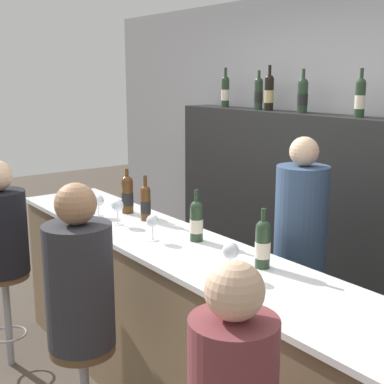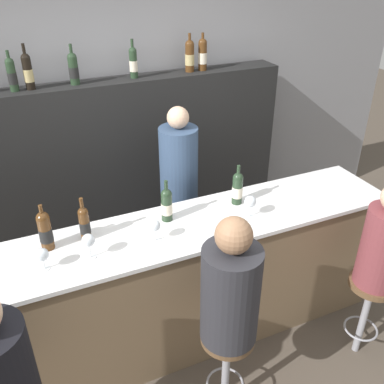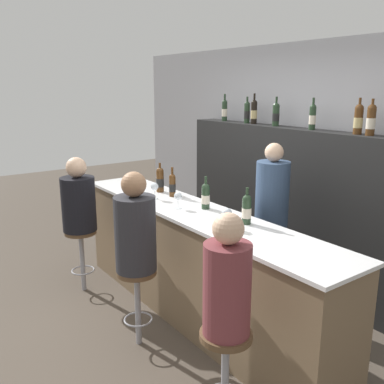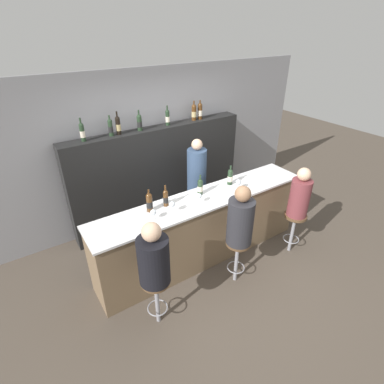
# 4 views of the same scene
# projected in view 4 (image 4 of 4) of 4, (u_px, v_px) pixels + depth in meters

# --- Properties ---
(ground_plane) EXTENTS (16.00, 16.00, 0.00)m
(ground_plane) POSITION_uv_depth(u_px,v_px,m) (214.00, 266.00, 4.47)
(ground_plane) COLOR #4C4238
(wall_back) EXTENTS (6.40, 0.05, 2.60)m
(wall_back) POSITION_uv_depth(u_px,v_px,m) (152.00, 147.00, 5.15)
(wall_back) COLOR gray
(wall_back) RESTS_ON ground_plane
(bar_counter) EXTENTS (3.31, 0.60, 1.05)m
(bar_counter) POSITION_uv_depth(u_px,v_px,m) (203.00, 228.00, 4.41)
(bar_counter) COLOR brown
(bar_counter) RESTS_ON ground_plane
(back_bar_cabinet) EXTENTS (3.11, 0.28, 1.71)m
(back_bar_cabinet) POSITION_uv_depth(u_px,v_px,m) (160.00, 175.00, 5.20)
(back_bar_cabinet) COLOR black
(back_bar_cabinet) RESTS_ON ground_plane
(wine_bottle_counter_0) EXTENTS (0.08, 0.08, 0.31)m
(wine_bottle_counter_0) POSITION_uv_depth(u_px,v_px,m) (149.00, 202.00, 3.80)
(wine_bottle_counter_0) COLOR #4C2D14
(wine_bottle_counter_0) RESTS_ON bar_counter
(wine_bottle_counter_1) EXTENTS (0.07, 0.07, 0.30)m
(wine_bottle_counter_1) POSITION_uv_depth(u_px,v_px,m) (166.00, 198.00, 3.92)
(wine_bottle_counter_1) COLOR #4C2D14
(wine_bottle_counter_1) RESTS_ON bar_counter
(wine_bottle_counter_2) EXTENTS (0.08, 0.08, 0.30)m
(wine_bottle_counter_2) POSITION_uv_depth(u_px,v_px,m) (200.00, 187.00, 4.19)
(wine_bottle_counter_2) COLOR #233823
(wine_bottle_counter_2) RESTS_ON bar_counter
(wine_bottle_counter_3) EXTENTS (0.08, 0.08, 0.30)m
(wine_bottle_counter_3) POSITION_uv_depth(u_px,v_px,m) (230.00, 177.00, 4.45)
(wine_bottle_counter_3) COLOR #233823
(wine_bottle_counter_3) RESTS_ON bar_counter
(wine_bottle_backbar_0) EXTENTS (0.07, 0.07, 0.33)m
(wine_bottle_backbar_0) POSITION_uv_depth(u_px,v_px,m) (82.00, 132.00, 4.15)
(wine_bottle_backbar_0) COLOR #233823
(wine_bottle_backbar_0) RESTS_ON back_bar_cabinet
(wine_bottle_backbar_1) EXTENTS (0.07, 0.07, 0.31)m
(wine_bottle_backbar_1) POSITION_uv_depth(u_px,v_px,m) (110.00, 127.00, 4.35)
(wine_bottle_backbar_1) COLOR #233823
(wine_bottle_backbar_1) RESTS_ON back_bar_cabinet
(wine_bottle_backbar_2) EXTENTS (0.07, 0.07, 0.34)m
(wine_bottle_backbar_2) POSITION_uv_depth(u_px,v_px,m) (118.00, 125.00, 4.40)
(wine_bottle_backbar_2) COLOR black
(wine_bottle_backbar_2) RESTS_ON back_bar_cabinet
(wine_bottle_backbar_3) EXTENTS (0.08, 0.08, 0.31)m
(wine_bottle_backbar_3) POSITION_uv_depth(u_px,v_px,m) (139.00, 122.00, 4.57)
(wine_bottle_backbar_3) COLOR #233823
(wine_bottle_backbar_3) RESTS_ON back_bar_cabinet
(wine_bottle_backbar_4) EXTENTS (0.07, 0.07, 0.32)m
(wine_bottle_backbar_4) POSITION_uv_depth(u_px,v_px,m) (168.00, 117.00, 4.81)
(wine_bottle_backbar_4) COLOR #233823
(wine_bottle_backbar_4) RESTS_ON back_bar_cabinet
(wine_bottle_backbar_5) EXTENTS (0.08, 0.08, 0.33)m
(wine_bottle_backbar_5) POSITION_uv_depth(u_px,v_px,m) (194.00, 112.00, 5.05)
(wine_bottle_backbar_5) COLOR #4C2D14
(wine_bottle_backbar_5) RESTS_ON back_bar_cabinet
(wine_bottle_backbar_6) EXTENTS (0.08, 0.08, 0.32)m
(wine_bottle_backbar_6) POSITION_uv_depth(u_px,v_px,m) (200.00, 111.00, 5.11)
(wine_bottle_backbar_6) COLOR #4C2D14
(wine_bottle_backbar_6) RESTS_ON back_bar_cabinet
(wine_glass_0) EXTENTS (0.08, 0.08, 0.14)m
(wine_glass_0) POSITION_uv_depth(u_px,v_px,m) (153.00, 212.00, 3.65)
(wine_glass_0) COLOR silver
(wine_glass_0) RESTS_ON bar_counter
(wine_glass_1) EXTENTS (0.08, 0.08, 0.17)m
(wine_glass_1) POSITION_uv_depth(u_px,v_px,m) (172.00, 205.00, 3.77)
(wine_glass_1) COLOR silver
(wine_glass_1) RESTS_ON bar_counter
(wine_glass_2) EXTENTS (0.07, 0.07, 0.15)m
(wine_glass_2) POSITION_uv_depth(u_px,v_px,m) (199.00, 196.00, 3.97)
(wine_glass_2) COLOR silver
(wine_glass_2) RESTS_ON bar_counter
(wine_glass_3) EXTENTS (0.08, 0.08, 0.16)m
(wine_glass_3) POSITION_uv_depth(u_px,v_px,m) (238.00, 182.00, 4.30)
(wine_glass_3) COLOR silver
(wine_glass_3) RESTS_ON bar_counter
(bar_stool_left) EXTENTS (0.33, 0.33, 0.68)m
(bar_stool_left) POSITION_uv_depth(u_px,v_px,m) (156.00, 290.00, 3.40)
(bar_stool_left) COLOR gray
(bar_stool_left) RESTS_ON ground_plane
(guest_seated_left) EXTENTS (0.35, 0.35, 0.77)m
(guest_seated_left) POSITION_uv_depth(u_px,v_px,m) (153.00, 258.00, 3.16)
(guest_seated_left) COLOR black
(guest_seated_left) RESTS_ON bar_stool_left
(bar_stool_middle) EXTENTS (0.33, 0.33, 0.68)m
(bar_stool_middle) POSITION_uv_depth(u_px,v_px,m) (237.00, 251.00, 3.99)
(bar_stool_middle) COLOR gray
(bar_stool_middle) RESTS_ON ground_plane
(guest_seated_middle) EXTENTS (0.33, 0.33, 0.82)m
(guest_seated_middle) POSITION_uv_depth(u_px,v_px,m) (240.00, 219.00, 3.74)
(guest_seated_middle) COLOR #28282D
(guest_seated_middle) RESTS_ON bar_stool_middle
(bar_stool_right) EXTENTS (0.33, 0.33, 0.68)m
(bar_stool_right) POSITION_uv_depth(u_px,v_px,m) (294.00, 223.00, 4.53)
(bar_stool_right) COLOR gray
(bar_stool_right) RESTS_ON ground_plane
(guest_seated_right) EXTENTS (0.29, 0.29, 0.76)m
(guest_seated_right) POSITION_uv_depth(u_px,v_px,m) (300.00, 195.00, 4.29)
(guest_seated_right) COLOR brown
(guest_seated_right) RESTS_ON bar_stool_right
(bartender) EXTENTS (0.31, 0.31, 1.64)m
(bartender) POSITION_uv_depth(u_px,v_px,m) (197.00, 190.00, 4.93)
(bartender) COLOR #334766
(bartender) RESTS_ON ground_plane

